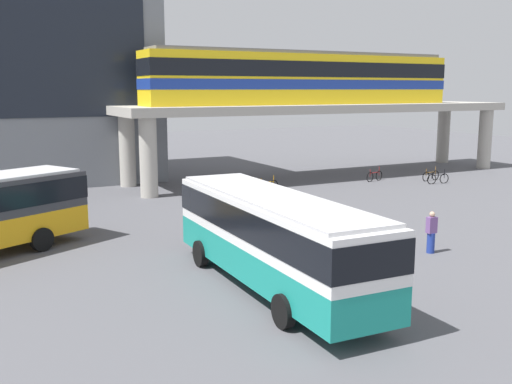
{
  "coord_description": "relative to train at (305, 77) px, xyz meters",
  "views": [
    {
      "loc": [
        -10.43,
        -18.55,
        6.67
      ],
      "look_at": [
        1.48,
        4.21,
        2.2
      ],
      "focal_mm": 41.73,
      "sensor_mm": 36.0,
      "label": 1
    }
  ],
  "objects": [
    {
      "name": "bicycle_brown",
      "position": [
        7.55,
        -5.46,
        -7.14
      ],
      "size": [
        1.78,
        0.27,
        1.04
      ],
      "color": "black",
      "rests_on": "ground_plane"
    },
    {
      "name": "train",
      "position": [
        0.0,
        0.0,
        0.0
      ],
      "size": [
        24.66,
        2.96,
        3.84
      ],
      "color": "yellow",
      "rests_on": "elevated_platform"
    },
    {
      "name": "bicycle_red",
      "position": [
        3.77,
        -3.68,
        -7.14
      ],
      "size": [
        1.75,
        0.47,
        1.04
      ],
      "color": "black",
      "rests_on": "ground_plane"
    },
    {
      "name": "bicycle_green",
      "position": [
        -8.26,
        -4.46,
        -7.14
      ],
      "size": [
        1.78,
        0.28,
        1.04
      ],
      "color": "black",
      "rests_on": "ground_plane"
    },
    {
      "name": "elevated_platform",
      "position": [
        1.79,
        -0.0,
        -2.72
      ],
      "size": [
        31.73,
        6.35,
        5.53
      ],
      "color": "#ADA89E",
      "rests_on": "ground_plane"
    },
    {
      "name": "bus_main",
      "position": [
        -14.52,
        -21.06,
        -5.51
      ],
      "size": [
        3.01,
        11.11,
        3.22
      ],
      "color": "teal",
      "rests_on": "ground_plane"
    },
    {
      "name": "bicycle_black",
      "position": [
        6.96,
        -6.79,
        -7.14
      ],
      "size": [
        1.78,
        0.33,
        1.04
      ],
      "color": "black",
      "rests_on": "ground_plane"
    },
    {
      "name": "bicycle_orange",
      "position": [
        -5.36,
        -4.02,
        -7.14
      ],
      "size": [
        1.77,
        0.38,
        1.04
      ],
      "color": "black",
      "rests_on": "ground_plane"
    },
    {
      "name": "pedestrian_waiting_near_stop",
      "position": [
        -13.41,
        -13.43,
        -6.73
      ],
      "size": [
        0.4,
        0.32,
        1.64
      ],
      "color": "gray",
      "rests_on": "ground_plane"
    },
    {
      "name": "pedestrian_at_kerb",
      "position": [
        -6.55,
        -20.16,
        -6.68
      ],
      "size": [
        0.41,
        0.32,
        1.74
      ],
      "color": "navy",
      "rests_on": "ground_plane"
    },
    {
      "name": "ground_plane",
      "position": [
        -13.48,
        -9.27,
        -7.5
      ],
      "size": [
        120.0,
        120.0,
        0.0
      ],
      "primitive_type": "plane",
      "color": "#515156"
    }
  ]
}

